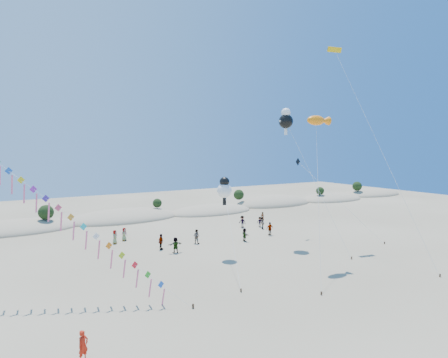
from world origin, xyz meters
TOP-DOWN VIEW (x-y plane):
  - ground at (0.00, 0.00)m, footprint 160.00×160.00m
  - dune_ridge at (1.06, 45.14)m, footprint 145.30×11.49m
  - kite_train at (-16.20, 16.25)m, footprint 20.79×16.44m
  - fish_kite at (11.32, 11.84)m, footprint 7.97×7.92m
  - cartoon_kite_low at (3.74, 18.17)m, footprint 5.05×10.69m
  - cartoon_kite_high at (13.50, 19.63)m, footprint 2.37×10.57m
  - parafoil_kite at (19.70, 17.31)m, footprint 3.36×16.30m
  - dark_kite at (19.15, 19.48)m, footprint 6.38×9.86m
  - flyer_foreground at (-13.58, 4.41)m, footprint 0.76×0.68m
  - beachgoers at (6.70, 26.00)m, footprint 24.50×9.42m

SIDE VIEW (x-z plane):
  - ground at x=0.00m, z-range 0.00..0.00m
  - dune_ridge at x=1.06m, z-range -2.67..2.90m
  - beachgoers at x=6.70m, z-range -0.06..1.80m
  - flyer_foreground at x=-13.58m, z-range 0.00..1.75m
  - dark_kite at x=19.15m, z-range 2.18..12.80m
  - cartoon_kite_low at x=3.74m, z-range 3.09..11.89m
  - kite_train at x=-16.20m, z-range 0.27..18.96m
  - fish_kite at x=11.32m, z-range 7.10..22.42m
  - cartoon_kite_high at x=13.50m, z-range 7.00..23.91m
  - parafoil_kite at x=19.70m, z-range 11.15..35.90m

